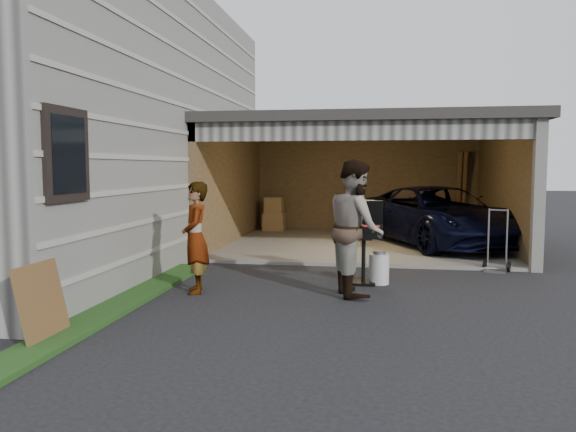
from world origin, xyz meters
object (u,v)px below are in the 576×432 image
Objects in this scene: man at (356,228)px; plywood_panel at (42,302)px; minivan at (438,218)px; woman at (196,238)px; propane_tank at (379,269)px; bbq_grill at (364,235)px; hand_truck at (496,259)px.

plywood_panel is (-3.20, -2.75, -0.56)m from man.
man is at bearing -132.17° from minivan.
woman is 3.45× the size of propane_tank.
woman is 2.35m from man.
minivan is 4.67m from bbq_grill.
man is 4.25m from plywood_panel.
propane_tank is at bearing 5.89° from bbq_grill.
bbq_grill is (2.43, 1.05, -0.04)m from woman.
woman reaches higher than propane_tank.
woman is at bearing -132.72° from hand_truck.
plywood_panel is at bearing -38.59° from woman.
propane_tank is 5.03m from plywood_panel.
hand_truck is at bearing -100.34° from minivan.
minivan is 3.66× the size of bbq_grill.
man is 1.76× the size of hand_truck.
hand_truck is at bearing 41.54° from plywood_panel.
propane_tank is 0.56× the size of plywood_panel.
man reaches higher than woman.
woman is at bearing -156.70° from bbq_grill.
propane_tank is at bearing 45.10° from plywood_panel.
minivan is 4.33× the size of hand_truck.
woman is 5.38m from hand_truck.
woman is 2.67m from plywood_panel.
propane_tank is (0.35, 0.81, -0.74)m from man.
plywood_panel is (-4.88, -7.93, -0.25)m from minivan.
bbq_grill is at bearing 46.96° from plywood_panel.
woman is 1.93× the size of plywood_panel.
minivan reaches higher than propane_tank.
man is 1.15m from propane_tank.
hand_truck is (4.74, 2.48, -0.61)m from woman.
plywood_panel reaches higher than propane_tank.
man is (2.33, 0.26, 0.16)m from woman.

